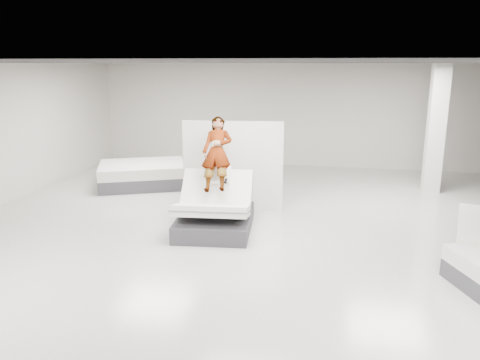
{
  "coord_description": "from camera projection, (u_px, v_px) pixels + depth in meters",
  "views": [
    {
      "loc": [
        1.5,
        -7.81,
        3.19
      ],
      "look_at": [
        -0.23,
        0.8,
        1.0
      ],
      "focal_mm": 35.0,
      "sensor_mm": 36.0,
      "label": 1
    }
  ],
  "objects": [
    {
      "name": "divider_panel",
      "position": [
        233.0,
        166.0,
        10.27
      ],
      "size": [
        2.18,
        0.39,
        1.99
      ],
      "primitive_type": "cube",
      "rotation": [
        0.0,
        0.0,
        0.13
      ],
      "color": "silver",
      "rests_on": "floor"
    },
    {
      "name": "room",
      "position": [
        244.0,
        158.0,
        8.1
      ],
      "size": [
        14.0,
        14.04,
        3.2
      ],
      "color": "#B9B6AF",
      "rests_on": "ground"
    },
    {
      "name": "remote",
      "position": [
        226.0,
        181.0,
        8.94
      ],
      "size": [
        0.06,
        0.15,
        0.08
      ],
      "primitive_type": "cube",
      "rotation": [
        0.35,
        0.0,
        0.1
      ],
      "color": "black",
      "rests_on": "person"
    },
    {
      "name": "column",
      "position": [
        436.0,
        129.0,
        11.61
      ],
      "size": [
        0.4,
        0.4,
        3.2
      ],
      "primitive_type": "cube",
      "color": "silver",
      "rests_on": "floor"
    },
    {
      "name": "person",
      "position": [
        217.0,
        167.0,
        9.25
      ],
      "size": [
        0.74,
        1.57,
        1.29
      ],
      "primitive_type": "imported",
      "rotation": [
        0.92,
        0.0,
        0.1
      ],
      "color": "slate",
      "rests_on": "hero_bed"
    },
    {
      "name": "hero_bed",
      "position": [
        215.0,
        212.0,
        9.14
      ],
      "size": [
        1.57,
        1.98,
        1.2
      ],
      "color": "#36373B",
      "rests_on": "floor"
    },
    {
      "name": "flat_bed_left_far",
      "position": [
        143.0,
        175.0,
        12.51
      ],
      "size": [
        2.69,
        2.4,
        0.61
      ],
      "color": "#36373B",
      "rests_on": "floor"
    }
  ]
}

